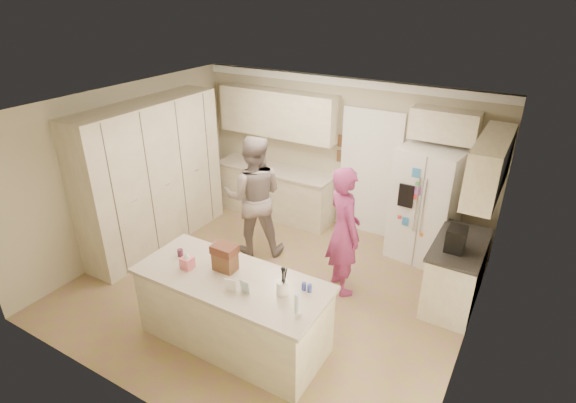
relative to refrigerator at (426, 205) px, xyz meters
The scene contains 41 objects.
floor 2.66m from the refrigerator, 129.75° to the right, with size 5.20×4.60×0.02m, color #917158.
ceiling 3.03m from the refrigerator, 129.75° to the right, with size 5.20×4.60×0.02m, color white.
wall_back 1.69m from the refrigerator, 166.27° to the left, with size 5.20×0.02×2.60m, color #B6AD8D.
wall_front 4.54m from the refrigerator, 110.68° to the right, with size 5.20×0.02×2.60m, color #B6AD8D.
wall_left 4.64m from the refrigerator, 155.47° to the right, with size 0.02×4.60×2.60m, color #B6AD8D.
wall_right 2.21m from the refrigerator, 62.18° to the right, with size 0.02×4.60×2.60m, color #B6AD8D.
crown_back 2.31m from the refrigerator, 167.98° to the left, with size 5.20×0.08×0.12m, color white.
pantry_bank 4.27m from the refrigerator, 156.19° to the right, with size 0.60×2.60×2.35m, color #EDE6C1.
back_base_cab 2.79m from the refrigerator, behind, with size 2.20×0.60×0.88m, color #EDE6C1.
back_countertop 2.75m from the refrigerator, behind, with size 2.24×0.63×0.04m, color beige.
back_upper_cab 2.93m from the refrigerator, behind, with size 2.20×0.35×0.80m, color #EDE6C1.
doorway_opening 1.12m from the refrigerator, 161.02° to the left, with size 0.90×0.06×2.10m, color black.
doorway_casing 1.11m from the refrigerator, 162.75° to the left, with size 1.02×0.03×2.22m, color white.
wall_frame_upper 1.74m from the refrigerator, 167.48° to the left, with size 0.15×0.02×0.20m, color brown.
wall_frame_lower 1.66m from the refrigerator, 167.48° to the left, with size 0.15×0.02×0.20m, color brown.
refrigerator is the anchor object (origin of this frame).
fridge_seam 0.35m from the refrigerator, 90.00° to the right, with size 0.01×0.02×1.78m, color gray.
fridge_dispenser 0.49m from the refrigerator, 121.08° to the right, with size 0.22×0.03×0.35m, color black.
fridge_handle_l 0.40m from the refrigerator, 97.70° to the right, with size 0.02×0.02×0.85m, color silver.
fridge_handle_r 0.40m from the refrigerator, 82.30° to the right, with size 0.02×0.02×0.85m, color silver.
over_fridge_cab 1.22m from the refrigerator, 75.51° to the left, with size 0.95×0.35×0.45m, color #EDE6C1.
right_base_cab 1.25m from the refrigerator, 52.61° to the right, with size 0.60×1.20×0.88m, color #EDE6C1.
right_countertop 1.15m from the refrigerator, 53.01° to the right, with size 0.63×1.24×0.04m, color #2D2B28.
right_upper_cab 1.52m from the refrigerator, 41.01° to the right, with size 0.35×1.50×0.70m, color #EDE6C1.
coffee_maker 1.31m from the refrigerator, 59.76° to the right, with size 0.22×0.28×0.30m, color black.
island_base 3.36m from the refrigerator, 114.82° to the right, with size 2.20×0.90×0.88m, color #EDE6C1.
island_top 3.33m from the refrigerator, 114.82° to the right, with size 2.28×0.96×0.05m, color beige.
utensil_crock 3.06m from the refrigerator, 104.12° to the right, with size 0.13×0.13×0.15m, color white.
tissue_box 3.68m from the refrigerator, 121.97° to the right, with size 0.13×0.13×0.14m, color #E86F81.
tissue_plume 3.68m from the refrigerator, 121.97° to the right, with size 0.08×0.08×0.08m, color white.
dollhouse_body 3.31m from the refrigerator, 117.91° to the right, with size 0.26×0.18×0.22m, color brown.
dollhouse_roof 3.32m from the refrigerator, 117.91° to the right, with size 0.28×0.20×0.10m, color #592D1E.
jam_jar 3.69m from the refrigerator, 126.49° to the right, with size 0.07×0.07×0.09m, color #59263F.
greeting_card_a 3.45m from the refrigerator, 111.17° to the right, with size 0.12×0.01×0.16m, color white.
greeting_card_b 3.36m from the refrigerator, 109.09° to the right, with size 0.12×0.01×0.16m, color silver.
water_bottle 3.20m from the refrigerator, 98.03° to the right, with size 0.07×0.07×0.24m, color silver.
shaker_salt 2.86m from the refrigerator, 101.64° to the right, with size 0.05×0.05×0.09m, color #323EA0.
shaker_pepper 2.85m from the refrigerator, 100.26° to the right, with size 0.05×0.05×0.09m, color #323EA0.
teen_boy 2.62m from the refrigerator, 153.18° to the right, with size 0.94×0.73×1.94m, color gray.
teen_girl 1.57m from the refrigerator, 117.70° to the right, with size 0.67×0.44×1.84m, color #AF3E86.
fridge_magnets 0.36m from the refrigerator, 90.00° to the right, with size 0.76×0.02×1.44m, color tan, non-canonical shape.
Camera 1 is at (2.88, -4.39, 3.91)m, focal length 28.00 mm.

